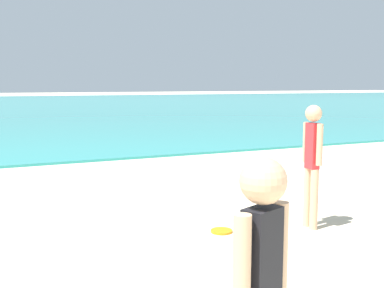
{
  "coord_description": "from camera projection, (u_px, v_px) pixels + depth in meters",
  "views": [
    {
      "loc": [
        -2.19,
        1.6,
        1.77
      ],
      "look_at": [
        0.44,
        7.34,
        0.95
      ],
      "focal_mm": 43.49,
      "sensor_mm": 36.0,
      "label": 1
    }
  ],
  "objects": [
    {
      "name": "water",
      "position": [
        8.0,
        106.0,
        37.56
      ],
      "size": [
        160.0,
        60.0,
        0.06
      ],
      "primitive_type": "cube",
      "color": "teal",
      "rests_on": "ground"
    },
    {
      "name": "person_standing",
      "position": [
        312.0,
        159.0,
        5.66
      ],
      "size": [
        0.2,
        0.35,
        1.52
      ],
      "rotation": [
        0.0,
        0.0,
        4.65
      ],
      "color": "#DDAD84",
      "rests_on": "ground"
    },
    {
      "name": "frisbee",
      "position": [
        222.0,
        231.0,
        5.59
      ],
      "size": [
        0.26,
        0.26,
        0.03
      ],
      "primitive_type": "cylinder",
      "color": "orange",
      "rests_on": "ground"
    }
  ]
}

